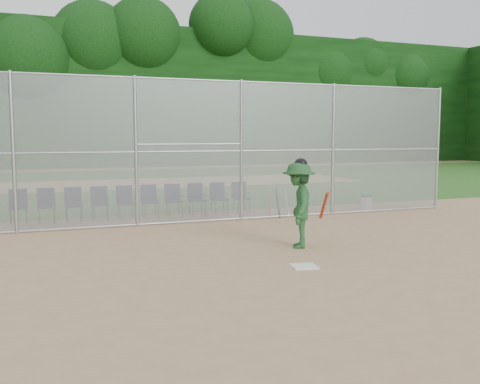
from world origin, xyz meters
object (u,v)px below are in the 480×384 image
object	(u,v)px
batter_at_plate	(299,204)
home_plate	(304,266)
chair_0	(18,207)
water_cooler	(366,202)

from	to	relation	value
batter_at_plate	home_plate	bearing A→B (deg)	-113.57
batter_at_plate	chair_0	size ratio (longest dim) A/B	2.03
home_plate	water_cooler	xyz separation A→B (m)	(5.63, 6.29, 0.23)
home_plate	chair_0	world-z (taller)	chair_0
batter_at_plate	water_cooler	world-z (taller)	batter_at_plate
water_cooler	chair_0	distance (m)	10.75
home_plate	batter_at_plate	bearing A→B (deg)	66.43
home_plate	batter_at_plate	size ratio (longest dim) A/B	0.24
home_plate	chair_0	bearing A→B (deg)	125.61
water_cooler	chair_0	world-z (taller)	chair_0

